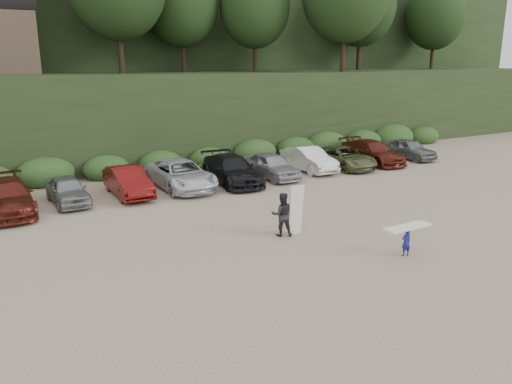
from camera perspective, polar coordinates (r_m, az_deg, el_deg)
ground at (r=20.99m, az=8.38°, el=-4.65°), size 120.00×120.00×0.00m
hillside_backdrop at (r=53.03m, az=-17.11°, el=18.92°), size 90.00×41.50×28.00m
parked_cars at (r=27.91m, az=-8.56°, el=1.89°), size 37.05×5.99×1.59m
child_surfer at (r=18.99m, az=16.84°, el=-4.78°), size 1.92×0.57×1.15m
adult_surfer at (r=20.22m, az=3.14°, el=-2.54°), size 1.35×0.97×2.12m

